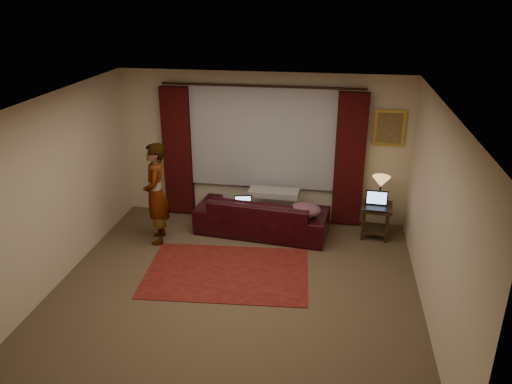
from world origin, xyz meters
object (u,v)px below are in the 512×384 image
tiffany_lamp (380,190)px  laptop_table (377,201)px  laptop_sofa (243,205)px  person (156,194)px  sofa (262,208)px  end_table (375,221)px

tiffany_lamp → laptop_table: tiffany_lamp is taller
laptop_sofa → tiffany_lamp: bearing=-3.5°
laptop_table → person: person is taller
tiffany_lamp → person: bearing=-167.0°
sofa → end_table: sofa is taller
sofa → laptop_table: bearing=-173.8°
tiffany_lamp → laptop_sofa: bearing=-170.2°
sofa → end_table: 1.89m
tiffany_lamp → laptop_table: 0.27m
end_table → sofa: bearing=-175.4°
laptop_table → person: (-3.48, -0.57, 0.13)m
laptop_sofa → end_table: laptop_sofa is taller
end_table → tiffany_lamp: 0.53m
laptop_sofa → tiffany_lamp: (2.21, 0.38, 0.25)m
laptop_table → end_table: bearing=83.8°
person → end_table: bearing=85.3°
end_table → laptop_table: 0.44m
sofa → tiffany_lamp: tiffany_lamp is taller
end_table → laptop_sofa: bearing=-172.5°
laptop_sofa → laptop_table: size_ratio=0.83×
end_table → laptop_table: (-0.02, -0.15, 0.41)m
sofa → laptop_table: (1.86, 0.00, 0.26)m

